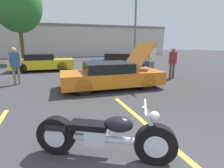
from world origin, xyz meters
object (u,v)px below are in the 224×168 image
spectator_midground (152,57)px  motorcycle (103,136)px  spectator_by_show_car (15,63)px  light_pole (136,15)px  parked_car_mid_row (43,62)px  parked_car_right_row (120,62)px  show_car_hood_open (112,75)px  tree_background (18,5)px  spectator_near_motorcycle (173,60)px

spectator_midground → motorcycle: bearing=-127.3°
spectator_by_show_car → light_pole: bearing=36.6°
motorcycle → parked_car_mid_row: 10.68m
parked_car_right_row → parked_car_mid_row: parked_car_mid_row is taller
show_car_hood_open → spectator_midground: show_car_hood_open is taller
tree_background → parked_car_right_row: size_ratio=1.62×
light_pole → spectator_near_motorcycle: (-1.83, -8.23, -3.54)m
light_pole → parked_car_right_row: size_ratio=1.80×
spectator_by_show_car → spectator_midground: size_ratio=0.92×
parked_car_right_row → parked_car_mid_row: size_ratio=1.11×
spectator_by_show_car → parked_car_mid_row: bearing=76.6°
motorcycle → spectator_midground: size_ratio=1.15×
parked_car_right_row → tree_background: bearing=161.5°
parked_car_right_row → spectator_by_show_car: bearing=-132.7°
parked_car_mid_row → spectator_by_show_car: size_ratio=2.42×
parked_car_mid_row → show_car_hood_open: bearing=-60.9°
parked_car_right_row → motorcycle: bearing=-90.9°
light_pole → motorcycle: bearing=-118.2°
parked_car_mid_row → spectator_midground: bearing=-36.0°
spectator_near_motorcycle → spectator_midground: 1.10m
show_car_hood_open → parked_car_right_row: bearing=67.0°
spectator_midground → spectator_by_show_car: bearing=175.4°
parked_car_mid_row → spectator_by_show_car: bearing=-100.4°
parked_car_mid_row → motorcycle: bearing=-79.9°
spectator_near_motorcycle → spectator_by_show_car: spectator_by_show_car is taller
light_pole → spectator_by_show_car: (-9.59, -7.13, -3.51)m
parked_car_right_row → spectator_midground: spectator_midground is taller
spectator_midground → parked_car_right_row: bearing=97.8°
tree_background → spectator_midground: size_ratio=4.03×
light_pole → spectator_near_motorcycle: bearing=-102.5°
tree_background → spectator_by_show_car: tree_background is taller
show_car_hood_open → motorcycle: bearing=-108.3°
light_pole → parked_car_mid_row: bearing=-160.9°
light_pole → spectator_midground: (-2.77, -7.69, -3.40)m
light_pole → motorcycle: 15.94m
tree_background → show_car_hood_open: (4.89, -11.15, -4.56)m
light_pole → motorcycle: light_pole is taller
motorcycle → spectator_midground: (4.49, 5.89, 0.72)m
parked_car_mid_row → spectator_by_show_car: spectator_by_show_car is taller
show_car_hood_open → parked_car_mid_row: (-3.01, 6.13, 0.02)m
light_pole → spectator_midground: bearing=-109.8°
show_car_hood_open → parked_car_right_row: (2.34, 4.95, 0.00)m
parked_car_right_row → spectator_midground: (0.48, -3.52, 0.56)m
tree_background → spectator_near_motorcycle: 14.05m
motorcycle → spectator_by_show_car: bearing=138.3°
spectator_by_show_car → spectator_midground: spectator_midground is taller
tree_background → spectator_near_motorcycle: size_ratio=4.50×
show_car_hood_open → spectator_near_motorcycle: 3.88m
parked_car_right_row → spectator_by_show_car: 7.01m
light_pole → tree_background: 10.69m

